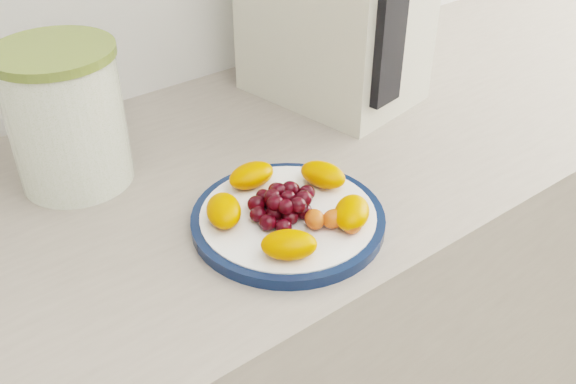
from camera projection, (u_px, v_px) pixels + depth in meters
counter at (285, 352)px, 1.22m from camera, size 3.50×0.60×0.90m
cabinet_face at (285, 363)px, 1.24m from camera, size 3.48×0.58×0.84m
plate_rim at (288, 220)px, 0.81m from camera, size 0.25×0.25×0.01m
plate_face at (288, 219)px, 0.81m from camera, size 0.22×0.22×0.02m
canister at (67, 121)px, 0.85m from camera, size 0.18×0.18×0.18m
canister_lid at (52, 52)px, 0.79m from camera, size 0.19×0.19×0.01m
appliance_panel at (391, 21)px, 0.92m from camera, size 0.06×0.03×0.25m
fruit_plate at (291, 204)px, 0.80m from camera, size 0.21×0.20×0.03m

